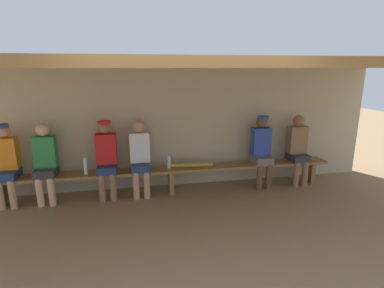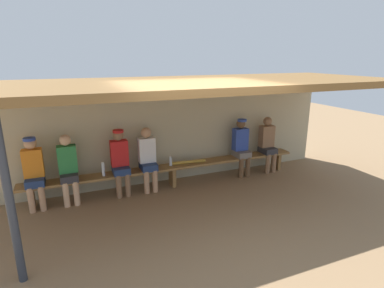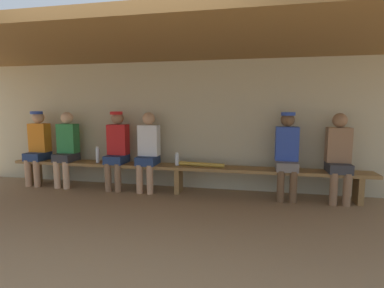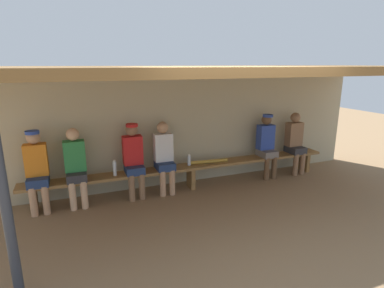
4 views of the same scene
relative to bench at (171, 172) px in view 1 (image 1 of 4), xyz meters
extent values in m
plane|color=#8C6D4C|center=(0.00, -1.55, -0.39)|extent=(24.00, 24.00, 0.00)
cube|color=#B7AD8C|center=(0.00, 0.45, 0.71)|extent=(8.00, 0.20, 2.20)
cube|color=brown|center=(0.00, -0.85, 1.87)|extent=(8.00, 2.80, 0.12)
cube|color=olive|center=(0.00, 0.00, 0.05)|extent=(6.00, 0.36, 0.05)
cube|color=olive|center=(-2.75, 0.00, -0.18)|extent=(0.08, 0.29, 0.41)
cube|color=olive|center=(0.00, 0.00, -0.18)|extent=(0.08, 0.29, 0.41)
cube|color=olive|center=(2.75, 0.00, -0.18)|extent=(0.08, 0.29, 0.41)
cube|color=navy|center=(-1.09, -0.02, 0.14)|extent=(0.32, 0.40, 0.14)
cylinder|color=#8C6647|center=(-1.18, -0.18, -0.15)|extent=(0.11, 0.11, 0.48)
cylinder|color=#8C6647|center=(-1.00, -0.18, -0.15)|extent=(0.11, 0.11, 0.48)
cube|color=red|center=(-1.09, 0.06, 0.47)|extent=(0.34, 0.20, 0.52)
sphere|color=#8C6647|center=(-1.09, 0.06, 0.84)|extent=(0.21, 0.21, 0.21)
cylinder|color=red|center=(-1.09, 0.02, 0.93)|extent=(0.21, 0.21, 0.05)
cube|color=navy|center=(-0.53, -0.02, 0.14)|extent=(0.32, 0.40, 0.14)
cylinder|color=tan|center=(-0.62, -0.18, -0.15)|extent=(0.11, 0.11, 0.48)
cylinder|color=tan|center=(-0.44, -0.18, -0.15)|extent=(0.11, 0.11, 0.48)
cube|color=white|center=(-0.53, 0.06, 0.47)|extent=(0.34, 0.20, 0.52)
sphere|color=tan|center=(-0.53, 0.06, 0.84)|extent=(0.21, 0.21, 0.21)
cube|color=slate|center=(1.71, -0.02, 0.14)|extent=(0.32, 0.40, 0.14)
cylinder|color=brown|center=(1.62, -0.18, -0.15)|extent=(0.11, 0.11, 0.48)
cylinder|color=brown|center=(1.80, -0.18, -0.15)|extent=(0.11, 0.11, 0.48)
cube|color=#2D47A5|center=(1.71, 0.06, 0.47)|extent=(0.34, 0.20, 0.52)
sphere|color=brown|center=(1.71, 0.06, 0.84)|extent=(0.21, 0.21, 0.21)
cylinder|color=#2D47A5|center=(1.71, 0.02, 0.93)|extent=(0.21, 0.21, 0.05)
cube|color=#333338|center=(-2.07, -0.02, 0.14)|extent=(0.32, 0.40, 0.14)
cylinder|color=#DBAD84|center=(-2.16, -0.18, -0.15)|extent=(0.11, 0.11, 0.48)
cylinder|color=#DBAD84|center=(-1.98, -0.18, -0.15)|extent=(0.11, 0.11, 0.48)
cube|color=#2D8442|center=(-2.07, 0.06, 0.47)|extent=(0.34, 0.20, 0.52)
sphere|color=#DBAD84|center=(-2.07, 0.06, 0.84)|extent=(0.21, 0.21, 0.21)
cube|color=#333338|center=(2.45, -0.02, 0.14)|extent=(0.32, 0.40, 0.14)
cylinder|color=#8C6647|center=(2.36, -0.18, -0.15)|extent=(0.11, 0.11, 0.48)
cylinder|color=#8C6647|center=(2.54, -0.18, -0.15)|extent=(0.11, 0.11, 0.48)
cube|color=#8C6647|center=(2.45, 0.06, 0.47)|extent=(0.34, 0.20, 0.52)
sphere|color=#8C6647|center=(2.45, 0.06, 0.84)|extent=(0.21, 0.21, 0.21)
cube|color=navy|center=(-2.65, -0.02, 0.14)|extent=(0.32, 0.40, 0.14)
cylinder|color=tan|center=(-2.74, -0.18, -0.15)|extent=(0.11, 0.11, 0.48)
cylinder|color=tan|center=(-2.56, -0.18, -0.15)|extent=(0.11, 0.11, 0.48)
cube|color=orange|center=(-2.65, 0.06, 0.47)|extent=(0.34, 0.20, 0.52)
sphere|color=tan|center=(-2.65, 0.06, 0.84)|extent=(0.21, 0.21, 0.21)
cylinder|color=#2D47A5|center=(-2.65, 0.02, 0.93)|extent=(0.21, 0.21, 0.05)
cylinder|color=silver|center=(-1.44, -0.04, 0.20)|extent=(0.06, 0.06, 0.26)
cylinder|color=white|center=(-1.44, -0.04, 0.34)|extent=(0.04, 0.04, 0.02)
cylinder|color=silver|center=(-0.03, 0.02, 0.17)|extent=(0.06, 0.06, 0.19)
cylinder|color=white|center=(-0.03, 0.02, 0.27)|extent=(0.05, 0.05, 0.02)
cylinder|color=#B28C33|center=(0.37, 0.00, 0.11)|extent=(0.80, 0.14, 0.07)
camera|label=1|loc=(-0.57, -5.06, 1.82)|focal=28.03mm
camera|label=2|loc=(-2.00, -5.95, 2.34)|focal=28.86mm
camera|label=3|loc=(1.21, -4.73, 1.05)|focal=28.01mm
camera|label=4|loc=(-2.05, -5.28, 1.97)|focal=28.93mm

